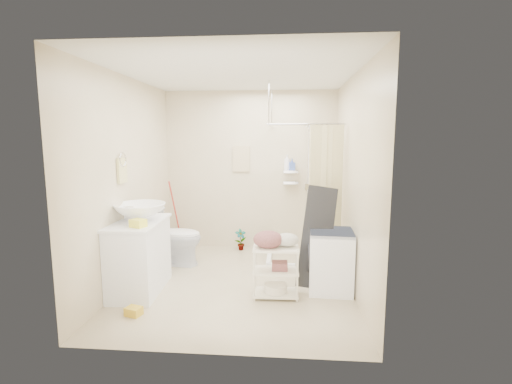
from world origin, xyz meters
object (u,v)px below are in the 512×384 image
(vanity, at_px, (139,256))
(laundry_rack, at_px, (276,267))
(washing_machine, at_px, (331,261))
(toilet, at_px, (174,236))

(vanity, height_order, laundry_rack, vanity)
(vanity, distance_m, washing_machine, 2.31)
(toilet, bearing_deg, vanity, 178.29)
(vanity, xyz_separation_m, toilet, (0.12, 0.98, -0.01))
(vanity, height_order, toilet, vanity)
(laundry_rack, bearing_deg, toilet, 144.45)
(washing_machine, bearing_deg, toilet, 163.64)
(vanity, xyz_separation_m, washing_machine, (2.30, 0.20, -0.06))
(toilet, distance_m, washing_machine, 2.32)
(toilet, distance_m, laundry_rack, 1.84)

